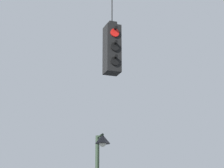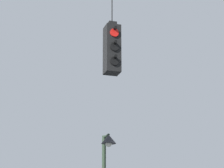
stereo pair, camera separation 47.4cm
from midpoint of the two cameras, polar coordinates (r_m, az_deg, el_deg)
The scene contains 1 object.
traffic_light_near_left_pole at distance 9.98m, azimuth 1.37°, elevation 4.70°, with size 0.34×0.58×3.44m.
Camera 2 is at (-4.18, -9.12, 1.82)m, focal length 70.00 mm.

